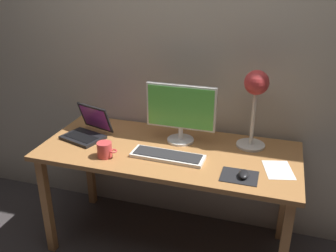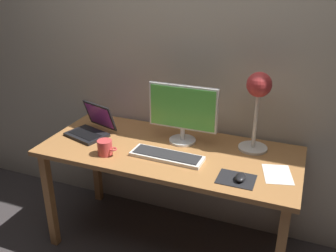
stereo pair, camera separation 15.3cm
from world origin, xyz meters
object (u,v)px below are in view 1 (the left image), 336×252
Objects in this scene: monitor at (181,111)px; mouse at (244,174)px; keyboard_main at (168,156)px; coffee_mug at (105,150)px; laptop at (89,128)px; desk_lamp at (256,92)px.

mouse is (0.45, -0.33, -0.19)m from monitor.
mouse reaches higher than keyboard_main.
coffee_mug is at bearing -179.39° from mouse.
mouse is (0.46, -0.09, 0.01)m from keyboard_main.
monitor is 0.63m from laptop.
desk_lamp is (0.46, 0.30, 0.34)m from keyboard_main.
desk_lamp is at bearing 7.97° from monitor.
laptop reaches higher than keyboard_main.
monitor is 3.58× the size of coffee_mug.
mouse is 0.77× the size of coffee_mug.
monitor is 1.39× the size of laptop.
desk_lamp is at bearing 8.91° from laptop.
keyboard_main is at bearing -13.06° from laptop.
monitor is at bearing 143.43° from mouse.
laptop is 0.65× the size of desk_lamp.
monitor is 0.53m from coffee_mug.
keyboard_main is 0.61m from laptop.
desk_lamp reaches higher than coffee_mug.
desk_lamp reaches higher than keyboard_main.
desk_lamp is 0.96m from coffee_mug.
keyboard_main is 0.65m from desk_lamp.
monitor is 0.91× the size of desk_lamp.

